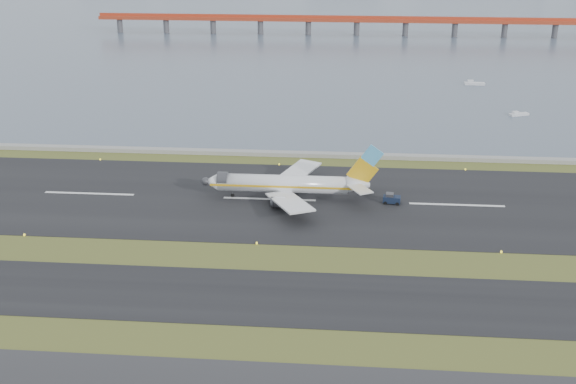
# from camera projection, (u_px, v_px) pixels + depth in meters

# --- Properties ---
(ground) EXTENTS (1000.00, 1000.00, 0.00)m
(ground) POSITION_uv_depth(u_px,v_px,m) (252.00, 262.00, 128.15)
(ground) COLOR #3A4E1B
(ground) RESTS_ON ground
(taxiway_strip) EXTENTS (1000.00, 18.00, 0.10)m
(taxiway_strip) POSITION_uv_depth(u_px,v_px,m) (242.00, 296.00, 117.00)
(taxiway_strip) COLOR black
(taxiway_strip) RESTS_ON ground
(runway_strip) EXTENTS (1000.00, 45.00, 0.10)m
(runway_strip) POSITION_uv_depth(u_px,v_px,m) (270.00, 199.00, 155.96)
(runway_strip) COLOR black
(runway_strip) RESTS_ON ground
(seawall) EXTENTS (1000.00, 2.50, 1.00)m
(seawall) POSITION_uv_depth(u_px,v_px,m) (282.00, 154.00, 183.63)
(seawall) COLOR gray
(seawall) RESTS_ON ground
(red_pier) EXTENTS (260.00, 5.00, 10.20)m
(red_pier) POSITION_uv_depth(u_px,v_px,m) (357.00, 21.00, 355.87)
(red_pier) COLOR #AB371D
(red_pier) RESTS_ON ground
(airliner) EXTENTS (38.52, 32.89, 12.80)m
(airliner) POSITION_uv_depth(u_px,v_px,m) (290.00, 184.00, 154.99)
(airliner) COLOR white
(airliner) RESTS_ON ground
(pushback_tug) EXTENTS (3.86, 2.55, 2.33)m
(pushback_tug) POSITION_uv_depth(u_px,v_px,m) (391.00, 199.00, 153.36)
(pushback_tug) COLOR #121C32
(pushback_tug) RESTS_ON ground
(workboat_near) EXTENTS (6.30, 3.99, 1.46)m
(workboat_near) POSITION_uv_depth(u_px,v_px,m) (518.00, 114.00, 219.16)
(workboat_near) COLOR silver
(workboat_near) RESTS_ON ground
(workboat_far) EXTENTS (7.18, 2.53, 1.72)m
(workboat_far) POSITION_uv_depth(u_px,v_px,m) (474.00, 83.00, 257.58)
(workboat_far) COLOR silver
(workboat_far) RESTS_ON ground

